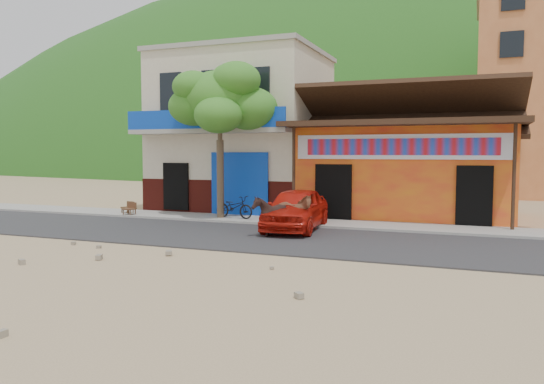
{
  "coord_description": "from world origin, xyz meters",
  "views": [
    {
      "loc": [
        4.73,
        -12.55,
        2.66
      ],
      "look_at": [
        -1.35,
        3.0,
        1.4
      ],
      "focal_mm": 35.0,
      "sensor_mm": 36.0,
      "label": 1
    }
  ],
  "objects_px": {
    "cow_tan": "(291,214)",
    "cafe_chair_left": "(127,202)",
    "red_car": "(296,209)",
    "cow_dark": "(270,215)",
    "cafe_chair_right": "(129,203)",
    "tree": "(220,140)",
    "scooter": "(234,207)"
  },
  "relations": [
    {
      "from": "cow_tan",
      "to": "cafe_chair_left",
      "type": "bearing_deg",
      "value": 75.97
    },
    {
      "from": "tree",
      "to": "cow_dark",
      "type": "distance_m",
      "value": 5.07
    },
    {
      "from": "scooter",
      "to": "cow_dark",
      "type": "bearing_deg",
      "value": -128.86
    },
    {
      "from": "cow_dark",
      "to": "cafe_chair_left",
      "type": "bearing_deg",
      "value": -132.91
    },
    {
      "from": "tree",
      "to": "red_car",
      "type": "height_order",
      "value": "tree"
    },
    {
      "from": "red_car",
      "to": "cafe_chair_left",
      "type": "height_order",
      "value": "red_car"
    },
    {
      "from": "cafe_chair_left",
      "to": "tree",
      "type": "bearing_deg",
      "value": 10.73
    },
    {
      "from": "tree",
      "to": "cafe_chair_right",
      "type": "bearing_deg",
      "value": -172.69
    },
    {
      "from": "red_car",
      "to": "scooter",
      "type": "distance_m",
      "value": 3.34
    },
    {
      "from": "scooter",
      "to": "cafe_chair_right",
      "type": "relative_size",
      "value": 1.81
    },
    {
      "from": "red_car",
      "to": "cow_tan",
      "type": "bearing_deg",
      "value": -86.11
    },
    {
      "from": "tree",
      "to": "cafe_chair_right",
      "type": "distance_m",
      "value": 4.68
    },
    {
      "from": "cow_tan",
      "to": "tree",
      "type": "bearing_deg",
      "value": 60.0
    },
    {
      "from": "cow_dark",
      "to": "cafe_chair_right",
      "type": "relative_size",
      "value": 1.4
    },
    {
      "from": "cow_tan",
      "to": "scooter",
      "type": "xyz_separation_m",
      "value": [
        -3.14,
        2.39,
        -0.13
      ]
    },
    {
      "from": "tree",
      "to": "cafe_chair_right",
      "type": "xyz_separation_m",
      "value": [
        -3.9,
        -0.5,
        -2.54
      ]
    },
    {
      "from": "cow_dark",
      "to": "scooter",
      "type": "height_order",
      "value": "cow_dark"
    },
    {
      "from": "tree",
      "to": "cafe_chair_right",
      "type": "height_order",
      "value": "tree"
    },
    {
      "from": "tree",
      "to": "scooter",
      "type": "bearing_deg",
      "value": -2.55
    },
    {
      "from": "cow_dark",
      "to": "cafe_chair_left",
      "type": "relative_size",
      "value": 1.47
    },
    {
      "from": "cow_tan",
      "to": "cafe_chair_right",
      "type": "height_order",
      "value": "cow_tan"
    },
    {
      "from": "cow_dark",
      "to": "scooter",
      "type": "relative_size",
      "value": 0.77
    },
    {
      "from": "cow_tan",
      "to": "red_car",
      "type": "xyz_separation_m",
      "value": [
        -0.14,
        0.93,
        0.06
      ]
    },
    {
      "from": "tree",
      "to": "cafe_chair_left",
      "type": "xyz_separation_m",
      "value": [
        -4.4,
        0.05,
        -2.56
      ]
    },
    {
      "from": "cafe_chair_left",
      "to": "cafe_chair_right",
      "type": "height_order",
      "value": "cafe_chair_right"
    },
    {
      "from": "cow_tan",
      "to": "cafe_chair_left",
      "type": "distance_m",
      "value": 8.51
    },
    {
      "from": "red_car",
      "to": "cafe_chair_right",
      "type": "xyz_separation_m",
      "value": [
        -7.5,
        0.99,
        -0.17
      ]
    },
    {
      "from": "tree",
      "to": "cow_tan",
      "type": "distance_m",
      "value": 5.08
    },
    {
      "from": "cow_dark",
      "to": "cafe_chair_right",
      "type": "xyz_separation_m",
      "value": [
        -7.17,
        2.51,
        -0.1
      ]
    },
    {
      "from": "tree",
      "to": "cow_tan",
      "type": "bearing_deg",
      "value": -32.85
    },
    {
      "from": "cow_dark",
      "to": "scooter",
      "type": "bearing_deg",
      "value": -159.27
    },
    {
      "from": "tree",
      "to": "cow_dark",
      "type": "xyz_separation_m",
      "value": [
        3.27,
        -3.01,
        -2.44
      ]
    }
  ]
}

